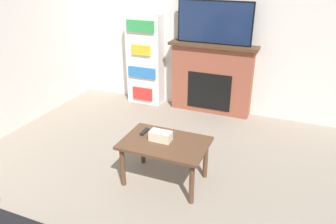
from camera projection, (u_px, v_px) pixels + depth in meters
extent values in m
cube|color=silver|center=(212.00, 21.00, 4.72)|extent=(5.48, 0.06, 2.70)
cube|color=brown|center=(211.00, 80.00, 4.92)|extent=(1.20, 0.22, 1.01)
cube|color=black|center=(209.00, 92.00, 4.89)|extent=(0.66, 0.01, 0.56)
cube|color=#4C331E|center=(213.00, 45.00, 4.69)|extent=(1.30, 0.28, 0.04)
cube|color=black|center=(214.00, 23.00, 4.55)|extent=(1.07, 0.03, 0.60)
cube|color=#19284C|center=(214.00, 23.00, 4.54)|extent=(1.04, 0.01, 0.56)
cube|color=brown|center=(165.00, 143.00, 3.30)|extent=(0.86, 0.58, 0.03)
cylinder|color=brown|center=(123.00, 167.00, 3.33)|extent=(0.05, 0.05, 0.44)
cylinder|color=brown|center=(192.00, 184.00, 3.07)|extent=(0.05, 0.05, 0.44)
cylinder|color=brown|center=(143.00, 146.00, 3.72)|extent=(0.05, 0.05, 0.44)
cylinder|color=brown|center=(206.00, 159.00, 3.46)|extent=(0.05, 0.05, 0.44)
cube|color=beige|center=(161.00, 136.00, 3.30)|extent=(0.22, 0.12, 0.10)
cube|color=black|center=(145.00, 132.00, 3.47)|extent=(0.04, 0.15, 0.02)
cube|color=white|center=(145.00, 59.00, 5.20)|extent=(0.56, 0.26, 1.43)
cube|color=red|center=(143.00, 94.00, 5.30)|extent=(0.33, 0.03, 0.20)
cube|color=#2D70B7|center=(142.00, 73.00, 5.15)|extent=(0.46, 0.03, 0.17)
cube|color=gold|center=(141.00, 50.00, 5.00)|extent=(0.31, 0.03, 0.16)
cube|color=green|center=(140.00, 26.00, 4.85)|extent=(0.45, 0.03, 0.17)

